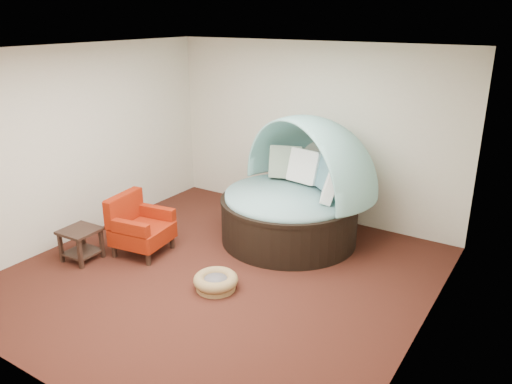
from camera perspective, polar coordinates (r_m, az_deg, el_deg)
The scene contains 10 objects.
floor at distance 6.56m, azimuth -4.01°, elevation -9.36°, with size 5.00×5.00×0.00m, color #441E13.
wall_back at distance 8.07m, azimuth 6.41°, elevation 6.85°, with size 5.00×5.00×0.00m, color beige.
wall_front at distance 4.41m, azimuth -24.24°, elevation -5.99°, with size 5.00×5.00×0.00m, color beige.
wall_left at distance 7.72m, azimuth -19.43°, elevation 5.25°, with size 5.00×5.00×0.00m, color beige.
wall_right at distance 5.00m, azimuth 19.32°, elevation -2.34°, with size 5.00×5.00×0.00m, color beige.
ceiling at distance 5.75m, azimuth -4.70°, elevation 15.85°, with size 5.00×5.00×0.00m, color white.
canopy_daybed at distance 7.25m, azimuth 4.65°, elevation 0.92°, with size 2.68×2.65×1.84m.
pet_basket at distance 6.20m, azimuth -4.62°, elevation -10.15°, with size 0.69×0.69×0.19m.
red_armchair at distance 7.15m, azimuth -13.23°, elevation -3.86°, with size 0.81×0.81×0.84m.
side_table at distance 7.18m, azimuth -19.39°, elevation -5.22°, with size 0.48×0.48×0.45m.
Camera 1 is at (3.46, -4.57, 3.18)m, focal length 35.00 mm.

